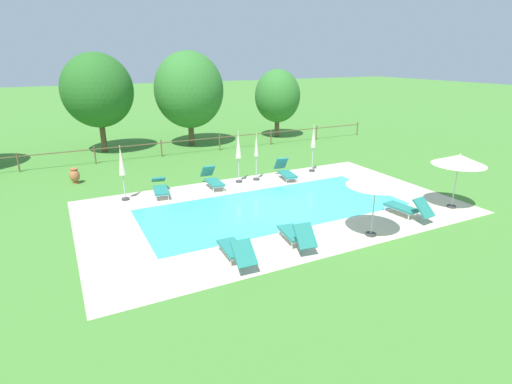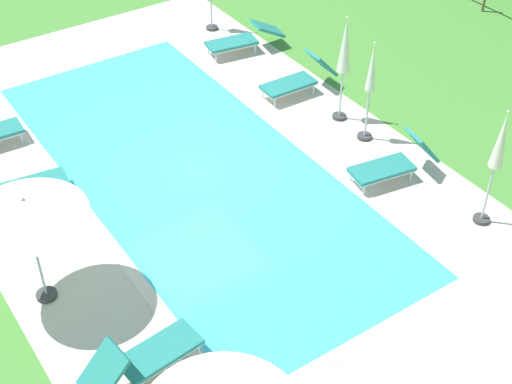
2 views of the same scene
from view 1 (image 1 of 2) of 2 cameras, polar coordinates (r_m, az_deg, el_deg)
The scene contains 21 objects.
ground_plane at distance 16.42m, azimuth 2.54°, elevation -2.20°, with size 160.00×160.00×0.00m, color #478433.
pool_deck_paving at distance 16.42m, azimuth 2.54°, elevation -2.19°, with size 15.08×8.99×0.01m, color beige.
swimming_pool_water at distance 16.42m, azimuth 2.54°, elevation -2.18°, with size 10.66×4.58×0.01m, color #42CCD6.
pool_coping_rim at distance 16.42m, azimuth 2.54°, elevation -2.17°, with size 11.14×5.06×0.01m.
sun_lounger_north_near_steps at distance 18.91m, azimuth -6.23°, elevation 1.83°, with size 0.65×1.92×0.95m.
sun_lounger_north_mid at distance 16.37m, azimuth 20.82°, elevation -2.11°, with size 0.81×1.99×0.91m.
sun_lounger_north_far at distance 20.15m, azimuth 4.23°, elevation 2.99°, with size 0.90×1.93×0.99m.
sun_lounger_north_end at distance 12.14m, azimuth -2.94°, elevation -8.22°, with size 0.70×1.99×0.89m.
sun_lounger_south_near_corner at distance 18.28m, azimuth -13.53°, elevation 0.68°, with size 0.91×2.14×0.72m.
sun_lounger_south_mid at distance 13.18m, azimuth 5.72°, elevation -5.97°, with size 0.84×1.98×0.94m.
patio_umbrella_open_foreground at distance 13.79m, azimuth 16.79°, elevation 1.48°, with size 1.96×1.96×2.20m.
patio_umbrella_open_by_bench at distance 17.71m, azimuth 27.03°, elevation 4.08°, with size 2.06×2.06×2.26m.
patio_umbrella_closed_row_west at distance 21.32m, azimuth 8.18°, elevation 7.29°, with size 0.32×0.32×2.50m.
patio_umbrella_closed_row_mid_west at distance 19.22m, azimuth -2.53°, elevation 6.23°, with size 0.32×0.32×2.52m.
patio_umbrella_closed_row_centre at distance 19.62m, azimuth 0.04°, elevation 5.86°, with size 0.32×0.32×2.35m.
patio_umbrella_closed_row_mid_east at distance 17.68m, azimuth -18.64°, elevation 3.75°, with size 0.32×0.32×2.40m.
terracotta_urn_near_fence at distance 21.21m, azimuth -24.48°, elevation 2.16°, with size 0.47×0.47×0.76m.
perimeter_fence at distance 25.72m, azimuth -9.22°, elevation 7.01°, with size 26.90×0.08×1.05m.
tree_far_west at distance 27.84m, azimuth -9.55°, elevation 14.16°, with size 4.60×4.60×6.23m.
tree_centre at distance 30.50m, azimuth 3.09°, elevation 13.51°, with size 3.36×3.36×4.98m.
tree_east_mid at distance 27.22m, azimuth -21.69°, elevation 13.31°, with size 4.32×4.32×6.13m.
Camera 1 is at (-7.55, -13.32, 5.92)m, focal length 28.01 mm.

